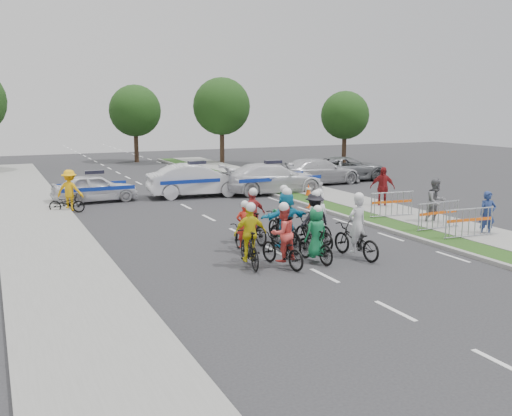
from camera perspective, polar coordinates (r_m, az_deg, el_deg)
name	(u,v)px	position (r m, az deg, el deg)	size (l,w,h in m)	color
ground	(324,276)	(15.74, 6.86, -6.74)	(90.00, 90.00, 0.00)	#28282B
curb_right	(368,224)	(22.53, 11.16, -1.55)	(0.20, 60.00, 0.12)	gray
grass_strip	(383,222)	(22.95, 12.58, -1.41)	(1.20, 60.00, 0.11)	#1F4616
sidewalk_right	(419,218)	(24.07, 15.97, -1.00)	(2.40, 60.00, 0.13)	gray
sidewalk_left	(53,257)	(18.36, -19.60, -4.60)	(3.00, 60.00, 0.13)	gray
rider_0	(356,236)	(17.54, 9.98, -2.81)	(0.92, 2.06, 2.03)	black
rider_1	(316,240)	(16.87, 5.98, -3.19)	(0.78, 1.69, 1.73)	black
rider_2	(282,243)	(16.32, 2.64, -3.50)	(0.99, 1.95, 1.90)	black
rider_3	(250,242)	(16.28, -0.63, -3.44)	(1.00, 1.86, 1.90)	black
rider_4	(314,226)	(18.54, 5.82, -1.77)	(1.14, 1.96, 1.92)	black
rider_5	(286,225)	(18.03, 2.98, -1.70)	(1.66, 1.98, 2.06)	black
rider_6	(244,235)	(17.94, -1.23, -2.72)	(0.70, 1.68, 1.68)	black
rider_7	(317,222)	(19.23, 6.12, -1.39)	(0.81, 1.80, 1.87)	black
rider_8	(283,221)	(19.39, 2.68, -1.26)	(0.85, 1.95, 1.95)	black
rider_9	(252,222)	(19.11, -0.39, -1.40)	(0.99, 1.85, 1.90)	black
police_car_0	(95,188)	(28.49, -15.82, 1.95)	(1.62, 4.02, 1.37)	silver
police_car_1	(197,180)	(29.25, -5.89, 2.77)	(1.75, 5.03, 1.66)	silver
police_car_2	(273,178)	(30.11, 1.72, 2.98)	(2.24, 5.50, 1.60)	silver
civilian_sedan	(319,171)	(33.93, 6.28, 3.66)	(2.13, 5.24, 1.52)	#B8B9BE
civilian_suv	(346,169)	(35.83, 9.00, 3.90)	(2.45, 5.31, 1.47)	slate
spectator_0	(487,214)	(21.66, 22.14, -0.56)	(0.59, 0.39, 1.62)	navy
spectator_1	(436,202)	(23.10, 17.55, 0.59)	(0.88, 0.69, 1.82)	slate
spectator_2	(382,188)	(26.27, 12.53, 2.00)	(1.10, 0.46, 1.88)	maroon
marshal_hiviz	(70,190)	(26.37, -18.12, 1.69)	(1.17, 0.67, 1.82)	#FFB30D
barrier_0	(469,224)	(20.86, 20.51, -1.54)	(2.00, 0.50, 1.12)	#A5A8AD
barrier_1	(438,217)	(21.89, 17.77, -0.85)	(2.00, 0.50, 1.12)	#A5A8AD
barrier_2	(392,206)	(23.88, 13.43, 0.24)	(2.00, 0.50, 1.12)	#A5A8AD
cone_0	(312,201)	(25.94, 5.62, 0.75)	(0.40, 0.40, 0.70)	#F24C0C
cone_1	(308,191)	(28.94, 5.26, 1.73)	(0.40, 0.40, 0.70)	#F24C0C
parked_bike	(67,203)	(26.03, -18.40, 0.45)	(0.54, 1.54, 0.81)	black
tree_1	(222,106)	(46.01, -3.45, 10.10)	(4.55, 4.55, 6.82)	#382619
tree_2	(345,115)	(46.68, 8.89, 9.14)	(3.85, 3.85, 5.77)	#382619
tree_4	(135,111)	(48.03, -12.01, 9.48)	(4.20, 4.20, 6.30)	#382619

